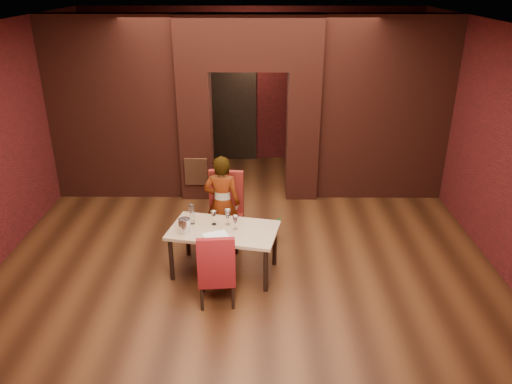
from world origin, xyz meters
TOP-DOWN VIEW (x-y plane):
  - floor at (0.00, 0.00)m, footprint 8.00×8.00m
  - ceiling at (0.00, 0.00)m, footprint 7.00×8.00m
  - wall_back at (0.00, 4.00)m, footprint 7.00×0.04m
  - wall_front at (0.00, -4.00)m, footprint 7.00×0.04m
  - wall_right at (3.50, 0.00)m, footprint 0.04×8.00m
  - pillar_left at (-0.95, 2.00)m, footprint 0.55×0.55m
  - pillar_right at (0.95, 2.00)m, footprint 0.55×0.55m
  - lintel at (0.00, 2.00)m, footprint 2.45×0.55m
  - wing_wall_left at (-2.36, 2.00)m, footprint 2.28×0.35m
  - wing_wall_right at (2.36, 2.00)m, footprint 2.28×0.35m
  - vent_panel at (-0.95, 1.71)m, footprint 0.40×0.03m
  - rear_door at (-0.40, 3.94)m, footprint 0.90×0.08m
  - rear_door_frame at (-0.40, 3.90)m, footprint 1.02×0.04m
  - dining_table at (-0.29, -0.67)m, footprint 1.55×1.07m
  - chair_far at (-0.34, 0.05)m, footprint 0.57×0.57m
  - chair_near at (-0.34, -1.33)m, footprint 0.49×0.49m
  - person_seated at (-0.36, 0.00)m, footprint 0.57×0.40m
  - wine_glass_a at (-0.43, -0.54)m, footprint 0.08×0.08m
  - wine_glass_b at (-0.24, -0.54)m, footprint 0.09×0.09m
  - wine_glass_c at (-0.13, -0.68)m, footprint 0.08×0.08m
  - tasting_sheet at (-0.38, -0.86)m, footprint 0.37×0.33m
  - wine_bucket at (-0.79, -0.76)m, footprint 0.16×0.16m
  - water_bottle at (-0.73, -0.52)m, footprint 0.07×0.07m
  - potted_plant at (0.34, 0.23)m, footprint 0.48×0.47m

SIDE VIEW (x-z plane):
  - floor at x=0.00m, z-range 0.00..0.00m
  - potted_plant at x=0.34m, z-range 0.00..0.41m
  - dining_table at x=-0.29m, z-range 0.00..0.67m
  - chair_near at x=-0.34m, z-range 0.00..0.99m
  - vent_panel at x=-0.95m, z-range 0.30..0.80m
  - chair_far at x=-0.34m, z-range 0.00..1.14m
  - tasting_sheet at x=-0.38m, z-range 0.67..0.67m
  - person_seated at x=-0.36m, z-range 0.00..1.46m
  - wine_bucket at x=-0.79m, z-range 0.67..0.86m
  - wine_glass_c at x=-0.13m, z-range 0.67..0.86m
  - wine_glass_a at x=-0.43m, z-range 0.67..0.87m
  - wine_glass_b at x=-0.24m, z-range 0.67..0.89m
  - water_bottle at x=-0.73m, z-range 0.67..0.96m
  - rear_door at x=-0.40m, z-range 0.00..2.10m
  - rear_door_frame at x=-0.40m, z-range -0.06..2.16m
  - pillar_left at x=-0.95m, z-range 0.00..2.30m
  - pillar_right at x=0.95m, z-range 0.00..2.30m
  - wall_back at x=0.00m, z-range 0.00..3.20m
  - wall_front at x=0.00m, z-range 0.00..3.20m
  - wall_right at x=3.50m, z-range 0.00..3.20m
  - wing_wall_left at x=-2.36m, z-range 0.00..3.20m
  - wing_wall_right at x=2.36m, z-range 0.00..3.20m
  - lintel at x=0.00m, z-range 2.30..3.20m
  - ceiling at x=0.00m, z-range 3.18..3.22m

